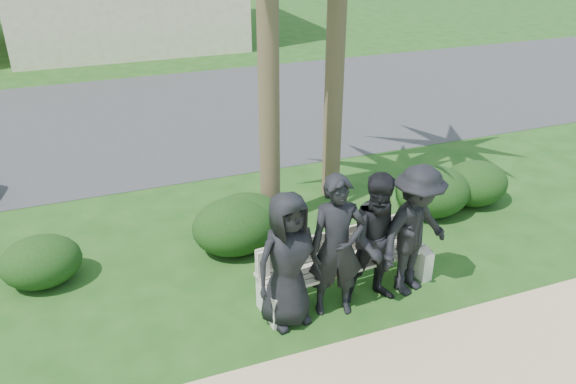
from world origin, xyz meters
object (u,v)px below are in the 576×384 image
Objects in this scene: man_b at (337,247)px; man_d at (415,231)px; man_a at (288,261)px; man_c at (380,240)px; park_bench at (347,267)px.

man_b reaches higher than man_d.
man_a is 1.77m from man_d.
man_c is (1.24, -0.01, 0.02)m from man_a.
man_d reaches higher than man_a.
man_c is at bearing 14.67° from man_b.
man_a is at bearing -168.09° from man_b.
man_a is 0.64m from man_b.
man_c is 0.53m from man_d.
man_a is 0.98× the size of man_c.
man_b is at bearing -167.87° from man_c.
man_b is at bearing -12.31° from man_a.
man_a is at bearing -168.37° from park_bench.
park_bench is at bearing 142.83° from man_d.
park_bench is 1.36× the size of man_c.
man_d is (1.77, 0.01, 0.03)m from man_a.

